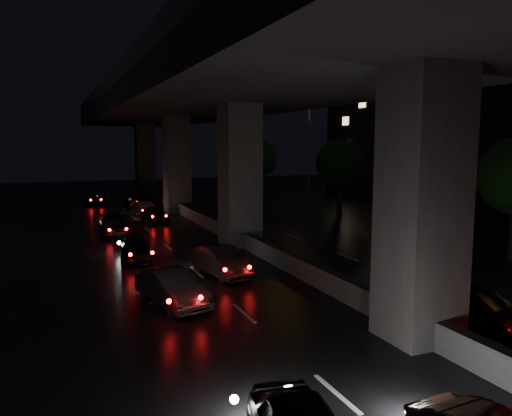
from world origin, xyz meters
TOP-DOWN VIEW (x-y plane):
  - ground at (0.00, 0.00)m, footprint 120.00×120.00m
  - viaduct at (0.00, 5.00)m, footprint 12.00×80.00m
  - median_barrier at (0.00, 5.00)m, footprint 0.45×70.00m
  - building_right_far at (27.00, 20.00)m, footprint 12.00×22.00m
  - tree_c at (11.00, 12.00)m, footprint 3.80×3.80m
  - tree_d at (11.00, 28.00)m, footprint 3.80×3.80m
  - streetlight_far at (10.97, 18.00)m, footprint 2.52×0.44m
  - car_3 at (2.49, -9.95)m, footprint 2.19×4.35m
  - car_4 at (-6.07, -4.12)m, footprint 2.13×4.04m
  - car_5 at (-3.09, -0.97)m, footprint 1.98×4.04m
  - car_6 at (-6.19, 3.34)m, footprint 1.94×3.73m
  - car_7 at (-6.34, 10.62)m, footprint 1.89×4.17m
  - car_8 at (-2.92, 15.12)m, footprint 1.84×3.55m
  - car_9 at (-2.99, 18.93)m, footprint 1.90×3.60m
  - car_10 at (-2.49, 24.36)m, footprint 2.27×4.29m
  - car_11 at (-6.14, 27.88)m, footprint 2.40×4.20m

SIDE VIEW (x-z plane):
  - ground at x=0.00m, z-range 0.00..0.00m
  - median_barrier at x=0.00m, z-range 0.00..0.85m
  - car_11 at x=-6.14m, z-range 0.00..1.10m
  - car_9 at x=-2.99m, z-range 0.00..1.13m
  - car_10 at x=-2.49m, z-range 0.00..1.15m
  - car_8 at x=-2.92m, z-range 0.00..1.16m
  - car_7 at x=-6.34m, z-range 0.00..1.18m
  - car_6 at x=-6.19m, z-range 0.00..1.21m
  - car_3 at x=2.49m, z-range 0.00..1.21m
  - car_4 at x=-6.07m, z-range 0.00..1.27m
  - car_5 at x=-3.09m, z-range 0.00..1.27m
  - tree_c at x=11.00m, z-range 1.13..7.26m
  - tree_d at x=11.00m, z-range 1.13..7.26m
  - streetlight_far at x=10.97m, z-range 1.16..10.16m
  - building_right_far at x=27.00m, z-range 0.00..15.00m
  - viaduct at x=0.00m, z-range 3.09..13.59m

